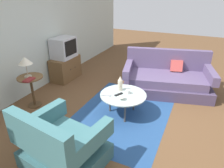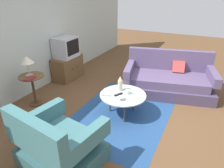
{
  "view_description": "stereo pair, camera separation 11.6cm",
  "coord_description": "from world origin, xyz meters",
  "views": [
    {
      "loc": [
        -3.08,
        -0.98,
        2.18
      ],
      "look_at": [
        0.05,
        0.44,
        0.55
      ],
      "focal_mm": 32.82,
      "sensor_mm": 36.0,
      "label": 1
    },
    {
      "loc": [
        -3.03,
        -1.09,
        2.18
      ],
      "look_at": [
        0.05,
        0.44,
        0.55
      ],
      "focal_mm": 32.82,
      "sensor_mm": 36.0,
      "label": 2
    }
  ],
  "objects": [
    {
      "name": "ground_plane",
      "position": [
        0.0,
        0.0,
        0.0
      ],
      "size": [
        16.0,
        16.0,
        0.0
      ],
      "primitive_type": "plane",
      "color": "brown"
    },
    {
      "name": "back_wall",
      "position": [
        0.0,
        2.47,
        1.35
      ],
      "size": [
        9.0,
        0.12,
        2.7
      ],
      "primitive_type": "cube",
      "color": "#B2BCB2",
      "rests_on": "ground"
    },
    {
      "name": "area_rug",
      "position": [
        -0.01,
        0.19,
        0.0
      ],
      "size": [
        2.31,
        1.66,
        0.0
      ],
      "primitive_type": "cube",
      "color": "navy",
      "rests_on": "ground"
    },
    {
      "name": "armchair",
      "position": [
        -1.49,
        0.47,
        0.31
      ],
      "size": [
        1.0,
        1.12,
        0.89
      ],
      "rotation": [
        0.0,
        0.0,
        -1.72
      ],
      "color": "#325C60",
      "rests_on": "ground"
    },
    {
      "name": "couch",
      "position": [
        1.29,
        -0.36,
        0.28
      ],
      "size": [
        1.39,
        2.07,
        0.89
      ],
      "rotation": [
        0.0,
        0.0,
        1.81
      ],
      "color": "#4B3E5C",
      "rests_on": "ground"
    },
    {
      "name": "coffee_table",
      "position": [
        -0.01,
        0.19,
        0.38
      ],
      "size": [
        0.84,
        0.84,
        0.42
      ],
      "color": "#B2C6C1",
      "rests_on": "ground"
    },
    {
      "name": "side_table",
      "position": [
        -0.47,
        1.93,
        0.45
      ],
      "size": [
        0.48,
        0.48,
        0.63
      ],
      "color": "brown",
      "rests_on": "ground"
    },
    {
      "name": "tv_stand",
      "position": [
        0.92,
        2.15,
        0.29
      ],
      "size": [
        0.81,
        0.45,
        0.58
      ],
      "color": "brown",
      "rests_on": "ground"
    },
    {
      "name": "television",
      "position": [
        0.92,
        2.15,
        0.83
      ],
      "size": [
        0.57,
        0.45,
        0.5
      ],
      "color": "#B7B7BC",
      "rests_on": "tv_stand"
    },
    {
      "name": "table_lamp",
      "position": [
        -0.48,
        1.96,
        0.94
      ],
      "size": [
        0.26,
        0.26,
        0.39
      ],
      "color": "#9E937A",
      "rests_on": "side_table"
    },
    {
      "name": "vase",
      "position": [
        0.13,
        0.31,
        0.55
      ],
      "size": [
        0.09,
        0.09,
        0.29
      ],
      "color": "beige",
      "rests_on": "coffee_table"
    },
    {
      "name": "mug",
      "position": [
        0.05,
        0.13,
        0.46
      ],
      "size": [
        0.12,
        0.08,
        0.08
      ],
      "color": "white",
      "rests_on": "coffee_table"
    },
    {
      "name": "bowl",
      "position": [
        -0.2,
        0.15,
        0.44
      ],
      "size": [
        0.12,
        0.12,
        0.05
      ],
      "color": "silver",
      "rests_on": "coffee_table"
    },
    {
      "name": "tv_remote_dark",
      "position": [
        -0.06,
        0.26,
        0.43
      ],
      "size": [
        0.17,
        0.12,
        0.02
      ],
      "rotation": [
        0.0,
        0.0,
        2.64
      ],
      "color": "black",
      "rests_on": "coffee_table"
    },
    {
      "name": "tv_remote_silver",
      "position": [
        -0.18,
        0.46,
        0.43
      ],
      "size": [
        0.08,
        0.18,
        0.02
      ],
      "rotation": [
        0.0,
        0.0,
        4.94
      ],
      "color": "#B2B2B7",
      "rests_on": "coffee_table"
    },
    {
      "name": "book",
      "position": [
        -0.6,
        1.82,
        0.65
      ],
      "size": [
        0.24,
        0.17,
        0.03
      ],
      "rotation": [
        0.0,
        0.0,
        0.16
      ],
      "color": "maroon",
      "rests_on": "side_table"
    }
  ]
}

